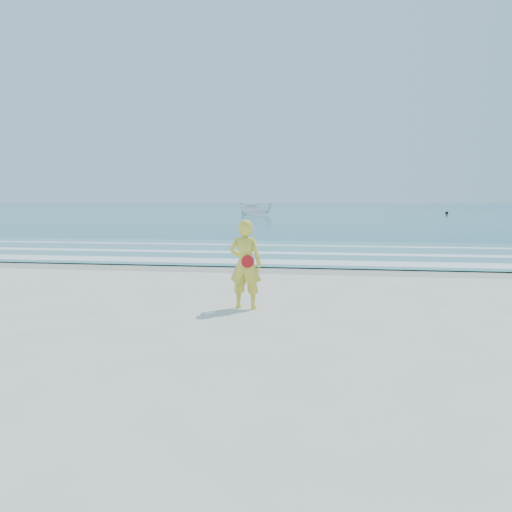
# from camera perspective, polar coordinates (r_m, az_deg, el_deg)

# --- Properties ---
(ground) EXTENTS (400.00, 400.00, 0.00)m
(ground) POSITION_cam_1_polar(r_m,az_deg,el_deg) (7.96, -7.21, -10.49)
(ground) COLOR silver
(ground) RESTS_ON ground
(wet_sand) EXTENTS (400.00, 2.40, 0.00)m
(wet_sand) POSITION_cam_1_polar(r_m,az_deg,el_deg) (16.62, 1.08, -1.40)
(wet_sand) COLOR #B2A893
(wet_sand) RESTS_ON ground
(ocean) EXTENTS (400.00, 190.00, 0.04)m
(ocean) POSITION_cam_1_polar(r_m,az_deg,el_deg) (112.36, 7.25, 5.46)
(ocean) COLOR #19727F
(ocean) RESTS_ON ground
(shallow) EXTENTS (400.00, 10.00, 0.01)m
(shallow) POSITION_cam_1_polar(r_m,az_deg,el_deg) (21.54, 2.75, 0.57)
(shallow) COLOR #59B7AD
(shallow) RESTS_ON ocean
(foam_near) EXTENTS (400.00, 1.40, 0.01)m
(foam_near) POSITION_cam_1_polar(r_m,az_deg,el_deg) (17.89, 1.60, -0.66)
(foam_near) COLOR white
(foam_near) RESTS_ON shallow
(foam_mid) EXTENTS (400.00, 0.90, 0.01)m
(foam_mid) POSITION_cam_1_polar(r_m,az_deg,el_deg) (20.75, 2.53, 0.36)
(foam_mid) COLOR white
(foam_mid) RESTS_ON shallow
(foam_far) EXTENTS (400.00, 0.60, 0.01)m
(foam_far) POSITION_cam_1_polar(r_m,az_deg,el_deg) (24.02, 3.32, 1.22)
(foam_far) COLOR white
(foam_far) RESTS_ON shallow
(boat) EXTENTS (4.60, 2.09, 1.73)m
(boat) POSITION_cam_1_polar(r_m,az_deg,el_deg) (66.17, -0.00, 5.45)
(boat) COLOR white
(boat) RESTS_ON ocean
(buoy) EXTENTS (0.44, 0.44, 0.44)m
(buoy) POSITION_cam_1_polar(r_m,az_deg,el_deg) (73.10, 20.97, 4.63)
(buoy) COLOR black
(buoy) RESTS_ON ocean
(woman) EXTENTS (0.73, 0.52, 1.89)m
(woman) POSITION_cam_1_polar(r_m,az_deg,el_deg) (10.52, -1.22, -0.94)
(woman) COLOR yellow
(woman) RESTS_ON ground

